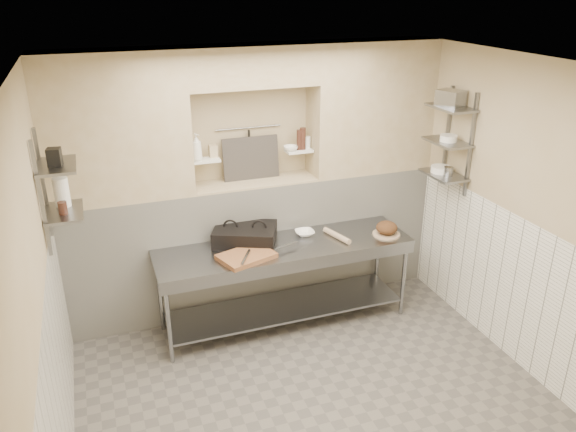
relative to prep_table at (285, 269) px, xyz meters
name	(u,v)px	position (x,y,z in m)	size (l,w,h in m)	color
floor	(315,401)	(-0.14, -1.18, -0.69)	(4.00, 3.90, 0.10)	#5E5953
ceiling	(323,62)	(-0.14, -1.18, 2.21)	(4.00, 3.90, 0.10)	silver
wall_left	(34,301)	(-2.19, -1.18, 0.76)	(0.10, 3.90, 2.80)	tan
wall_right	(530,218)	(1.91, -1.18, 0.76)	(0.10, 3.90, 2.80)	tan
wall_back	(248,176)	(-0.14, 0.82, 0.76)	(4.00, 0.10, 2.80)	tan
backwall_lower	(256,243)	(-0.14, 0.57, 0.06)	(4.00, 0.40, 1.40)	white
alcove_sill	(254,182)	(-0.14, 0.57, 0.77)	(1.30, 0.40, 0.02)	tan
backwall_pillar_left	(115,128)	(-1.47, 0.57, 1.46)	(1.35, 0.40, 1.40)	tan
backwall_pillar_right	(371,107)	(1.18, 0.57, 1.46)	(1.35, 0.40, 1.40)	tan
backwall_header	(251,66)	(-0.14, 0.57, 1.96)	(1.30, 0.40, 0.40)	tan
wainscot_left	(60,383)	(-2.13, -1.18, 0.06)	(0.02, 3.90, 1.40)	white
wainscot_right	(513,288)	(1.85, -1.18, 0.06)	(0.02, 3.90, 1.40)	white
alcove_shelf_left	(206,160)	(-0.64, 0.57, 1.06)	(0.28, 0.16, 0.03)	white
alcove_shelf_right	(299,151)	(0.36, 0.57, 1.06)	(0.28, 0.16, 0.03)	white
utensil_rail	(248,128)	(-0.14, 0.74, 1.31)	(0.02, 0.02, 0.70)	gray
hanging_steel	(249,144)	(-0.14, 0.72, 1.14)	(0.02, 0.02, 0.30)	black
splash_panel	(251,158)	(-0.14, 0.67, 1.00)	(0.60, 0.02, 0.45)	#383330
shelf_rail_left_a	(43,183)	(-2.12, 0.07, 1.16)	(0.03, 0.03, 0.95)	slate
shelf_rail_left_b	(41,200)	(-2.12, -0.33, 1.16)	(0.03, 0.03, 0.95)	slate
wall_shelf_left_lower	(64,212)	(-1.98, -0.13, 0.96)	(0.30, 0.50, 0.03)	slate
wall_shelf_left_upper	(56,166)	(-1.98, -0.13, 1.36)	(0.30, 0.50, 0.03)	slate
shelf_rail_right_a	(447,136)	(1.83, 0.07, 1.21)	(0.03, 0.03, 1.05)	slate
shelf_rail_right_b	(471,146)	(1.83, -0.33, 1.21)	(0.03, 0.03, 1.05)	slate
wall_shelf_right_lower	(443,175)	(1.70, -0.13, 0.86)	(0.30, 0.50, 0.03)	slate
wall_shelf_right_mid	(447,142)	(1.70, -0.13, 1.21)	(0.30, 0.50, 0.03)	slate
wall_shelf_right_upper	(451,108)	(1.70, -0.13, 1.56)	(0.30, 0.50, 0.03)	slate
prep_table	(285,269)	(0.00, 0.00, 0.00)	(2.60, 0.70, 0.90)	gray
panini_press	(245,235)	(-0.35, 0.22, 0.34)	(0.74, 0.66, 0.17)	black
cutting_board	(246,256)	(-0.44, -0.13, 0.28)	(0.50, 0.35, 0.05)	#8C5E3C
knife_blade	(285,246)	(-0.03, -0.09, 0.31)	(0.29, 0.03, 0.01)	gray
tongs	(246,257)	(-0.47, -0.21, 0.32)	(0.03, 0.03, 0.29)	gray
mixing_bowl	(305,233)	(0.28, 0.18, 0.28)	(0.20, 0.20, 0.05)	white
rolling_pin	(337,236)	(0.57, -0.01, 0.29)	(0.06, 0.06, 0.38)	tan
bread_board	(386,234)	(1.09, -0.11, 0.27)	(0.29, 0.29, 0.02)	tan
bread_loaf	(387,228)	(1.09, -0.11, 0.34)	(0.22, 0.22, 0.13)	#4C2D19
bottle_soap	(197,147)	(-0.73, 0.54, 1.21)	(0.10, 0.11, 0.27)	white
jar_alcove	(213,151)	(-0.55, 0.62, 1.13)	(0.08, 0.08, 0.12)	tan
bowl_alcove	(291,148)	(0.26, 0.56, 1.09)	(0.15, 0.15, 0.05)	white
condiment_a	(303,139)	(0.40, 0.56, 1.19)	(0.06, 0.06, 0.23)	#361C14
condiment_b	(299,140)	(0.36, 0.57, 1.18)	(0.05, 0.05, 0.21)	#361C14
condiment_c	(307,142)	(0.46, 0.59, 1.13)	(0.07, 0.07, 0.12)	white
jug_left	(62,192)	(-1.98, -0.02, 1.09)	(0.12, 0.12, 0.25)	white
jar_left	(63,208)	(-1.98, -0.21, 1.02)	(0.07, 0.07, 0.11)	#361C14
box_left_upper	(54,157)	(-1.98, -0.18, 1.44)	(0.10, 0.10, 0.14)	black
bowl_right	(441,169)	(1.70, -0.08, 0.90)	(0.21, 0.21, 0.06)	white
canister_right	(448,171)	(1.70, -0.21, 0.92)	(0.09, 0.09, 0.09)	gray
bowl_right_mid	(449,138)	(1.70, -0.15, 1.25)	(0.17, 0.17, 0.06)	white
basket_right	(451,98)	(1.70, -0.11, 1.65)	(0.20, 0.24, 0.15)	gray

